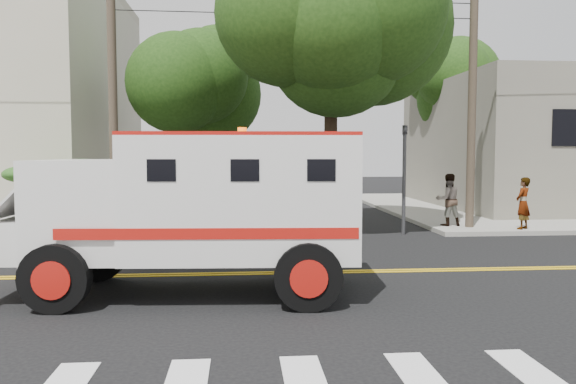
{
  "coord_description": "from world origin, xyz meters",
  "views": [
    {
      "loc": [
        -1.54,
        -12.42,
        2.7
      ],
      "look_at": [
        -0.23,
        3.24,
        1.6
      ],
      "focal_mm": 35.0,
      "sensor_mm": 36.0,
      "label": 1
    }
  ],
  "objects": [
    {
      "name": "utility_pole_left",
      "position": [
        -5.6,
        6.0,
        4.5
      ],
      "size": [
        0.28,
        0.28,
        9.0
      ],
      "primitive_type": "cylinder",
      "color": "#382D23",
      "rests_on": "ground"
    },
    {
      "name": "accessibility_sign",
      "position": [
        -6.2,
        6.17,
        1.37
      ],
      "size": [
        0.45,
        0.1,
        2.02
      ],
      "color": "#3F3F42",
      "rests_on": "ground"
    },
    {
      "name": "palm_planter",
      "position": [
        -7.44,
        6.62,
        1.65
      ],
      "size": [
        3.52,
        2.63,
        2.36
      ],
      "color": "#1E3314",
      "rests_on": "sidewalk_nw"
    },
    {
      "name": "pedestrian_a",
      "position": [
        7.84,
        5.5,
        1.02
      ],
      "size": [
        0.75,
        0.72,
        1.74
      ],
      "primitive_type": "imported",
      "rotation": [
        0.0,
        0.0,
        3.82
      ],
      "color": "gray",
      "rests_on": "sidewalk_ne"
    },
    {
      "name": "utility_pole_right",
      "position": [
        6.3,
        6.2,
        4.5
      ],
      "size": [
        0.28,
        0.28,
        9.0
      ],
      "primitive_type": "cylinder",
      "color": "#382D23",
      "rests_on": "ground"
    },
    {
      "name": "sidewalk_ne",
      "position": [
        13.5,
        13.5,
        0.07
      ],
      "size": [
        17.0,
        17.0,
        0.15
      ],
      "primitive_type": "cube",
      "color": "gray",
      "rests_on": "ground"
    },
    {
      "name": "armored_truck",
      "position": [
        -2.39,
        -1.72,
        1.74
      ],
      "size": [
        6.85,
        3.04,
        3.06
      ],
      "rotation": [
        0.0,
        0.0,
        -0.06
      ],
      "color": "silver",
      "rests_on": "ground"
    },
    {
      "name": "pedestrian_b",
      "position": [
        5.68,
        6.59,
        1.06
      ],
      "size": [
        0.92,
        0.74,
        1.82
      ],
      "primitive_type": "imported",
      "rotation": [
        0.0,
        0.0,
        3.2
      ],
      "color": "gray",
      "rests_on": "sidewalk_ne"
    },
    {
      "name": "traffic_signal",
      "position": [
        3.8,
        5.6,
        2.23
      ],
      "size": [
        0.15,
        0.18,
        3.6
      ],
      "color": "#3F3F42",
      "rests_on": "ground"
    },
    {
      "name": "tree_left",
      "position": [
        -2.68,
        11.79,
        5.73
      ],
      "size": [
        4.48,
        4.2,
        7.7
      ],
      "color": "black",
      "rests_on": "ground"
    },
    {
      "name": "ground",
      "position": [
        0.0,
        0.0,
        0.0
      ],
      "size": [
        100.0,
        100.0,
        0.0
      ],
      "primitive_type": "plane",
      "color": "black",
      "rests_on": "ground"
    },
    {
      "name": "tree_right",
      "position": [
        8.84,
        15.77,
        6.09
      ],
      "size": [
        4.8,
        4.5,
        8.2
      ],
      "color": "black",
      "rests_on": "ground"
    },
    {
      "name": "tree_main",
      "position": [
        1.94,
        6.21,
        7.2
      ],
      "size": [
        6.08,
        5.7,
        9.85
      ],
      "color": "black",
      "rests_on": "ground"
    }
  ]
}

